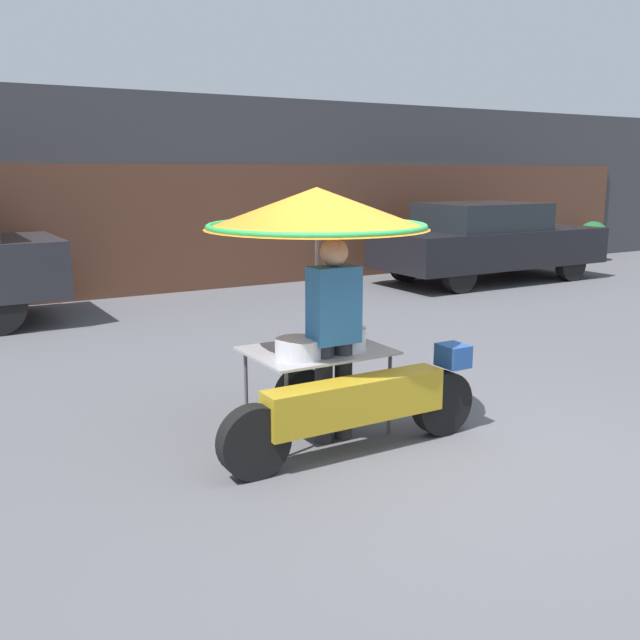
% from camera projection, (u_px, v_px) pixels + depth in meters
% --- Properties ---
extents(ground_plane, '(36.00, 36.00, 0.00)m').
position_uv_depth(ground_plane, '(425.00, 452.00, 5.40)').
color(ground_plane, '#56565B').
extents(shopfront_building, '(28.00, 2.06, 3.37)m').
position_uv_depth(shopfront_building, '(110.00, 194.00, 12.56)').
color(shopfront_building, '#38383D').
rests_on(shopfront_building, ground).
extents(vendor_motorcycle_cart, '(2.19, 1.75, 1.97)m').
position_uv_depth(vendor_motorcycle_cart, '(323.00, 248.00, 5.48)').
color(vendor_motorcycle_cart, black).
rests_on(vendor_motorcycle_cart, ground).
extents(vendor_person, '(0.38, 0.22, 1.60)m').
position_uv_depth(vendor_person, '(334.00, 330.00, 5.47)').
color(vendor_person, '#2D2D33').
rests_on(vendor_person, ground).
extents(parked_car, '(4.50, 1.80, 1.49)m').
position_uv_depth(parked_car, '(488.00, 241.00, 13.49)').
color(parked_car, black).
rests_on(parked_car, ground).
extents(potted_plant, '(0.69, 0.69, 0.92)m').
position_uv_depth(potted_plant, '(593.00, 239.00, 16.67)').
color(potted_plant, gray).
rests_on(potted_plant, ground).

